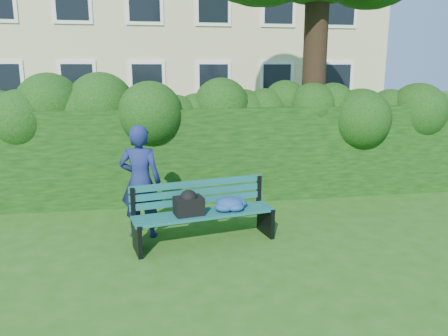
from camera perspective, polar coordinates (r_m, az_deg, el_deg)
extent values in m
plane|color=#275911|center=(6.78, 0.86, -8.98)|extent=(80.00, 80.00, 0.00)
cube|color=white|center=(16.88, -26.73, 9.75)|extent=(1.30, 0.08, 1.60)
cube|color=black|center=(16.84, -26.77, 9.74)|extent=(1.05, 0.04, 1.35)
cube|color=white|center=(16.36, -18.55, 10.39)|extent=(1.30, 0.08, 1.60)
cube|color=black|center=(16.32, -18.57, 10.38)|extent=(1.05, 0.04, 1.35)
cube|color=white|center=(16.17, -9.98, 10.83)|extent=(1.30, 0.08, 1.60)
cube|color=black|center=(16.13, -9.98, 10.82)|extent=(1.05, 0.04, 1.35)
cube|color=white|center=(16.34, -1.38, 11.03)|extent=(1.30, 0.08, 1.60)
cube|color=black|center=(16.30, -1.36, 11.03)|extent=(1.05, 0.04, 1.35)
cube|color=white|center=(16.85, 6.87, 11.00)|extent=(1.30, 0.08, 1.60)
cube|color=black|center=(16.82, 6.91, 11.00)|extent=(1.05, 0.04, 1.35)
cube|color=white|center=(17.68, 14.49, 10.78)|extent=(1.30, 0.08, 1.60)
cube|color=black|center=(17.65, 14.54, 10.77)|extent=(1.05, 0.04, 1.35)
cube|color=white|center=(16.32, -10.38, 20.69)|extent=(1.30, 0.08, 1.60)
cube|color=black|center=(16.28, -10.38, 20.71)|extent=(1.05, 0.04, 1.35)
cube|color=white|center=(16.49, -1.43, 20.80)|extent=(1.30, 0.08, 1.60)
cube|color=black|center=(16.45, -1.41, 20.82)|extent=(1.05, 0.04, 1.35)
cube|color=white|center=(17.00, 7.14, 20.47)|extent=(1.30, 0.08, 1.60)
cube|color=black|center=(16.96, 7.18, 20.49)|extent=(1.05, 0.04, 1.35)
cube|color=white|center=(17.82, 15.02, 19.80)|extent=(1.30, 0.08, 1.60)
cube|color=black|center=(17.78, 15.08, 19.81)|extent=(1.05, 0.04, 1.35)
cube|color=black|center=(8.62, -1.78, 2.01)|extent=(10.00, 1.00, 1.80)
cylinder|color=black|center=(9.27, 11.78, 14.09)|extent=(0.48, 0.48, 5.52)
cube|color=#0D4044|center=(6.25, -2.02, -6.50)|extent=(2.07, 0.51, 0.04)
cube|color=#0D4044|center=(6.36, -2.37, -6.16)|extent=(2.07, 0.51, 0.04)
cube|color=#0D4044|center=(6.47, -2.71, -5.84)|extent=(2.07, 0.51, 0.04)
cube|color=#0D4044|center=(6.57, -3.04, -5.52)|extent=(2.07, 0.51, 0.04)
cube|color=#0D4044|center=(6.61, -3.27, -4.25)|extent=(2.06, 0.44, 0.10)
cube|color=#0D4044|center=(6.58, -3.31, -3.14)|extent=(2.06, 0.44, 0.10)
cube|color=#0D4044|center=(6.55, -3.36, -2.02)|extent=(2.06, 0.44, 0.10)
cube|color=black|center=(6.27, -11.29, -8.93)|extent=(0.16, 0.50, 0.44)
cube|color=black|center=(6.37, -11.86, -4.50)|extent=(0.07, 0.07, 0.45)
cube|color=black|center=(6.15, -11.30, -7.19)|extent=(0.14, 0.42, 0.05)
cube|color=black|center=(6.85, 5.45, -6.84)|extent=(0.16, 0.50, 0.44)
cube|color=black|center=(6.94, 4.58, -2.82)|extent=(0.07, 0.07, 0.45)
cube|color=black|center=(6.73, 5.68, -5.21)|extent=(0.14, 0.42, 0.05)
cube|color=white|center=(6.30, -4.17, -6.08)|extent=(0.20, 0.16, 0.02)
cube|color=black|center=(6.30, -4.63, -4.96)|extent=(0.45, 0.36, 0.26)
imported|color=navy|center=(6.68, -10.86, -1.76)|extent=(0.71, 0.56, 1.72)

